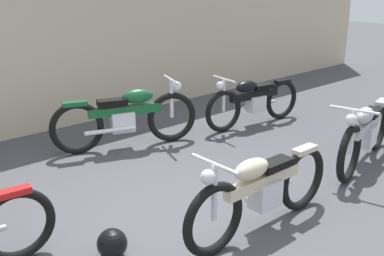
{
  "coord_description": "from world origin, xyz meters",
  "views": [
    {
      "loc": [
        -2.66,
        -3.05,
        2.4
      ],
      "look_at": [
        0.98,
        1.06,
        0.55
      ],
      "focal_mm": 43.28,
      "sensor_mm": 36.0,
      "label": 1
    }
  ],
  "objects": [
    {
      "name": "motorcycle_cream",
      "position": [
        0.49,
        -0.5,
        0.43
      ],
      "size": [
        1.98,
        0.55,
        0.89
      ],
      "rotation": [
        0.0,
        0.0,
        3.14
      ],
      "color": "black",
      "rests_on": "ground_plane"
    },
    {
      "name": "motorcycle_silver",
      "position": [
        2.75,
        -0.32,
        0.44
      ],
      "size": [
        2.01,
        0.71,
        0.92
      ],
      "rotation": [
        0.0,
        0.0,
        3.37
      ],
      "color": "black",
      "rests_on": "ground_plane"
    },
    {
      "name": "motorcycle_black",
      "position": [
        2.92,
        1.75,
        0.42
      ],
      "size": [
        1.93,
        0.54,
        0.87
      ],
      "rotation": [
        0.0,
        0.0,
        3.01
      ],
      "color": "black",
      "rests_on": "ground_plane"
    },
    {
      "name": "helmet",
      "position": [
        -0.84,
        0.06,
        0.14
      ],
      "size": [
        0.27,
        0.27,
        0.27
      ],
      "primitive_type": "sphere",
      "color": "black",
      "rests_on": "ground_plane"
    },
    {
      "name": "motorcycle_green",
      "position": [
        0.81,
        2.26,
        0.46
      ],
      "size": [
        2.04,
        0.92,
        0.96
      ],
      "rotation": [
        0.0,
        0.0,
        -0.34
      ],
      "color": "black",
      "rests_on": "ground_plane"
    },
    {
      "name": "building_wall",
      "position": [
        0.0,
        3.86,
        1.45
      ],
      "size": [
        18.0,
        0.3,
        2.9
      ],
      "primitive_type": "cube",
      "color": "beige",
      "rests_on": "ground_plane"
    },
    {
      "name": "ground_plane",
      "position": [
        0.0,
        0.0,
        0.0
      ],
      "size": [
        40.0,
        40.0,
        0.0
      ],
      "primitive_type": "plane",
      "color": "#47474C"
    }
  ]
}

